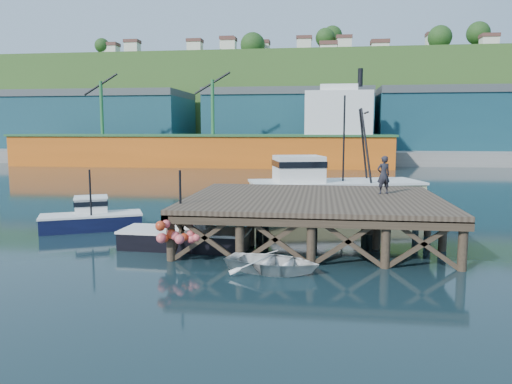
% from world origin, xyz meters
% --- Properties ---
extents(ground, '(300.00, 300.00, 0.00)m').
position_xyz_m(ground, '(0.00, 0.00, 0.00)').
color(ground, black).
rests_on(ground, ground).
extents(wharf, '(12.00, 10.00, 2.62)m').
position_xyz_m(wharf, '(5.50, -0.19, 1.94)').
color(wharf, brown).
rests_on(wharf, ground).
extents(far_quay, '(160.00, 40.00, 2.00)m').
position_xyz_m(far_quay, '(0.00, 70.00, 1.00)').
color(far_quay, gray).
rests_on(far_quay, ground).
extents(warehouse_left, '(32.00, 16.00, 9.00)m').
position_xyz_m(warehouse_left, '(-35.00, 65.00, 6.50)').
color(warehouse_left, '#194854').
rests_on(warehouse_left, far_quay).
extents(warehouse_mid, '(28.00, 16.00, 9.00)m').
position_xyz_m(warehouse_mid, '(0.00, 65.00, 6.50)').
color(warehouse_mid, '#194854').
rests_on(warehouse_mid, far_quay).
extents(warehouse_right, '(30.00, 16.00, 9.00)m').
position_xyz_m(warehouse_right, '(30.00, 65.00, 6.50)').
color(warehouse_right, '#194854').
rests_on(warehouse_right, far_quay).
extents(cargo_ship, '(55.50, 10.00, 13.75)m').
position_xyz_m(cargo_ship, '(-8.46, 48.00, 3.31)').
color(cargo_ship, orange).
rests_on(cargo_ship, ground).
extents(hillside, '(220.00, 50.00, 22.00)m').
position_xyz_m(hillside, '(0.00, 100.00, 11.00)').
color(hillside, '#2D511E').
rests_on(hillside, ground).
extents(boat_navy, '(5.53, 3.98, 3.27)m').
position_xyz_m(boat_navy, '(-6.41, 1.10, 0.66)').
color(boat_navy, black).
rests_on(boat_navy, ground).
extents(boat_black, '(5.89, 4.95, 3.58)m').
position_xyz_m(boat_black, '(-0.19, -2.28, 0.66)').
color(boat_black, black).
rests_on(boat_black, ground).
extents(trawler, '(11.92, 6.81, 7.54)m').
position_xyz_m(trawler, '(6.53, 9.44, 1.55)').
color(trawler, beige).
rests_on(trawler, ground).
extents(dinghy, '(4.15, 3.40, 0.75)m').
position_xyz_m(dinghy, '(4.08, -5.80, 0.38)').
color(dinghy, white).
rests_on(dinghy, ground).
extents(dockworker, '(0.81, 0.67, 1.91)m').
position_xyz_m(dockworker, '(8.93, 1.42, 3.08)').
color(dockworker, black).
rests_on(dockworker, wharf).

